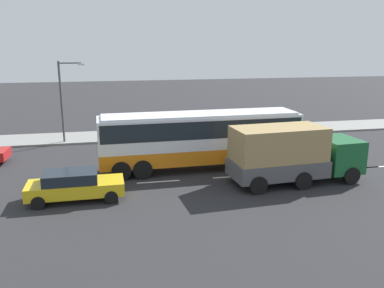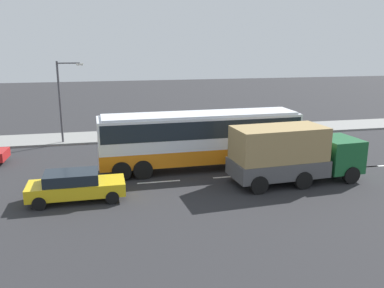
% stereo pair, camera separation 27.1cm
% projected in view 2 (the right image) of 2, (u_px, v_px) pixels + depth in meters
% --- Properties ---
extents(ground_plane, '(120.00, 120.00, 0.00)m').
position_uv_depth(ground_plane, '(213.00, 163.00, 26.03)').
color(ground_plane, '#28282B').
extents(sidewalk_curb, '(80.00, 4.00, 0.15)m').
position_uv_depth(sidewalk_curb, '(185.00, 133.00, 34.43)').
color(sidewalk_curb, gray).
rests_on(sidewalk_curb, ground_plane).
extents(lane_centreline, '(36.44, 0.16, 0.01)m').
position_uv_depth(lane_centreline, '(247.00, 175.00, 23.65)').
color(lane_centreline, white).
rests_on(lane_centreline, ground_plane).
extents(coach_bus, '(12.23, 2.89, 3.45)m').
position_uv_depth(coach_bus, '(200.00, 135.00, 24.50)').
color(coach_bus, orange).
rests_on(coach_bus, ground_plane).
extents(cargo_truck, '(7.51, 3.13, 3.17)m').
position_uv_depth(cargo_truck, '(292.00, 153.00, 22.19)').
color(cargo_truck, '#19592D').
rests_on(cargo_truck, ground_plane).
extents(car_yellow_taxi, '(4.65, 1.93, 1.48)m').
position_uv_depth(car_yellow_taxi, '(75.00, 185.00, 19.73)').
color(car_yellow_taxi, gold).
rests_on(car_yellow_taxi, ground_plane).
extents(pedestrian_near_curb, '(0.32, 0.32, 1.55)m').
position_uv_depth(pedestrian_near_curb, '(126.00, 126.00, 32.35)').
color(pedestrian_near_curb, brown).
rests_on(pedestrian_near_curb, sidewalk_curb).
extents(pedestrian_at_crossing, '(0.32, 0.32, 1.59)m').
position_uv_depth(pedestrian_at_crossing, '(209.00, 122.00, 34.22)').
color(pedestrian_at_crossing, '#38334C').
rests_on(pedestrian_at_crossing, sidewalk_curb).
extents(street_lamp, '(1.95, 0.24, 6.08)m').
position_uv_depth(street_lamp, '(63.00, 95.00, 30.24)').
color(street_lamp, '#47474C').
rests_on(street_lamp, sidewalk_curb).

